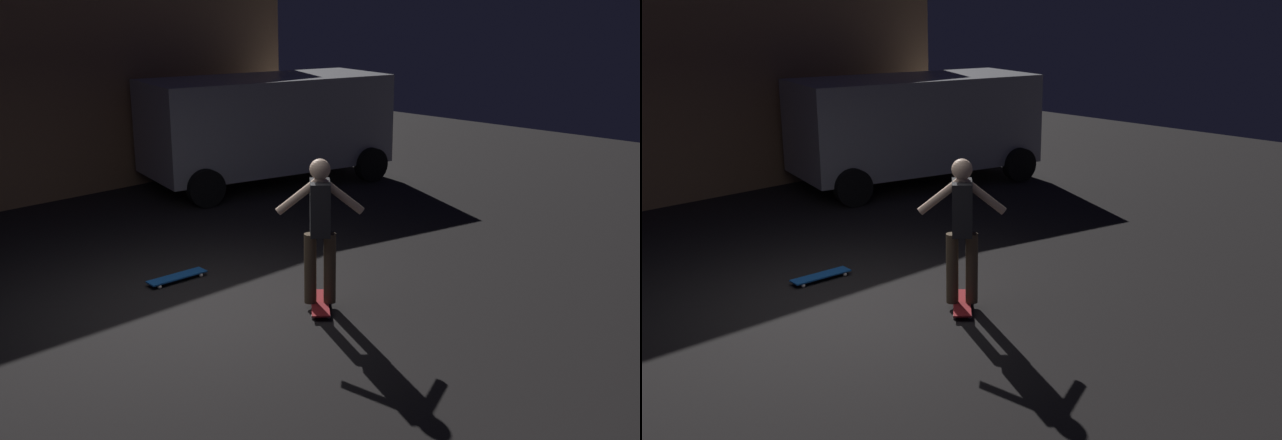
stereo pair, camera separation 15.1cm
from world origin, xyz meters
The scene contains 5 objects.
ground_plane centered at (0.00, 0.00, 0.00)m, with size 28.00×28.00×0.00m, color black.
parked_van centered at (4.68, 4.03, 1.16)m, with size 4.90×3.06×2.03m.
skateboard_ridden centered at (1.01, -0.98, 0.06)m, with size 0.68×0.70×0.07m.
skateboard_spare centered at (0.35, 0.89, 0.06)m, with size 0.79×0.25×0.07m.
skater centered at (1.01, -0.98, 1.04)m, with size 0.77×0.74×1.67m.
Camera 1 is at (-4.51, -6.43, 3.35)m, focal length 41.11 mm.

